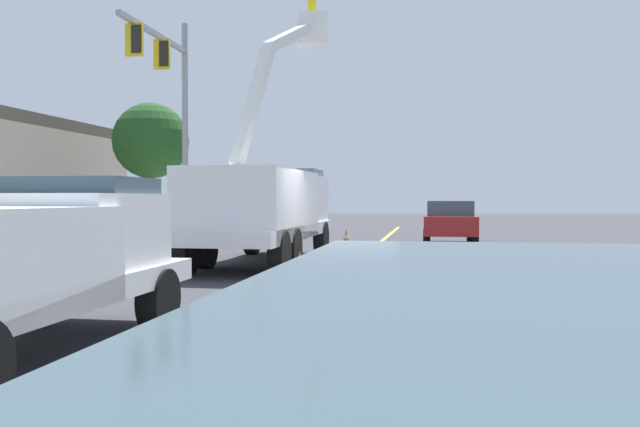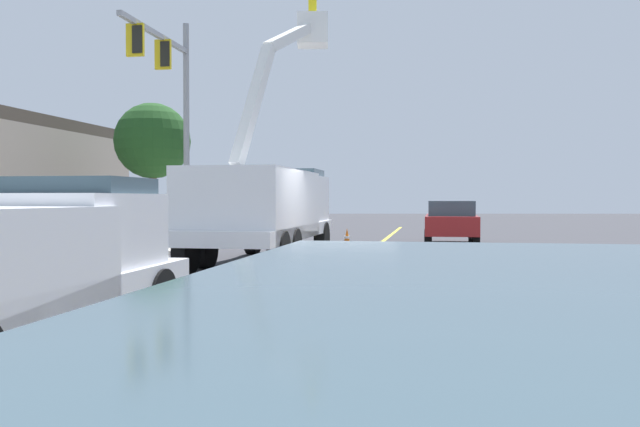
{
  "view_description": "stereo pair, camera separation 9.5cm",
  "coord_description": "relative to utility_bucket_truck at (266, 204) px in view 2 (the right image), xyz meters",
  "views": [
    {
      "loc": [
        -15.88,
        0.66,
        1.79
      ],
      "look_at": [
        0.89,
        0.58,
        1.4
      ],
      "focal_mm": 36.88,
      "sensor_mm": 36.0,
      "label": 1
    },
    {
      "loc": [
        -15.88,
        0.56,
        1.79
      ],
      "look_at": [
        0.89,
        0.58,
        1.4
      ],
      "focal_mm": 36.88,
      "sensor_mm": 36.0,
      "label": 2
    }
  ],
  "objects": [
    {
      "name": "ground",
      "position": [
        -2.26,
        -2.08,
        -1.63
      ],
      "size": [
        120.0,
        120.0,
        0.0
      ],
      "primitive_type": "plane",
      "color": "#38383D"
    },
    {
      "name": "sidewalk_far_side",
      "position": [
        -0.88,
        5.71,
        -1.57
      ],
      "size": [
        59.7,
        14.05,
        0.12
      ],
      "primitive_type": "cube",
      "rotation": [
        0.0,
        0.0,
        -0.18
      ],
      "color": "#B2ADA3",
      "rests_on": "ground"
    },
    {
      "name": "lane_centre_stripe",
      "position": [
        -2.26,
        -2.08,
        -1.63
      ],
      "size": [
        49.25,
        8.92,
        0.01
      ],
      "primitive_type": "cube",
      "rotation": [
        0.0,
        0.0,
        -0.18
      ],
      "color": "yellow",
      "rests_on": "ground"
    },
    {
      "name": "utility_bucket_truck",
      "position": [
        0.0,
        0.0,
        0.0
      ],
      "size": [
        8.51,
        3.9,
        7.68
      ],
      "color": "white",
      "rests_on": "ground"
    },
    {
      "name": "service_pickup_truck",
      "position": [
        -11.0,
        1.98,
        -0.51
      ],
      "size": [
        5.88,
        3.05,
        2.06
      ],
      "color": "white",
      "rests_on": "ground"
    },
    {
      "name": "passing_minivan",
      "position": [
        7.08,
        -6.53,
        -0.66
      ],
      "size": [
        5.06,
        2.71,
        1.69
      ],
      "color": "maroon",
      "rests_on": "ground"
    },
    {
      "name": "traffic_cone_mid_front",
      "position": [
        -5.45,
        -1.09,
        -1.25
      ],
      "size": [
        0.4,
        0.4,
        0.78
      ],
      "color": "black",
      "rests_on": "ground"
    },
    {
      "name": "traffic_cone_mid_rear",
      "position": [
        3.69,
        -2.39,
        -1.24
      ],
      "size": [
        0.4,
        0.4,
        0.79
      ],
      "color": "black",
      "rests_on": "ground"
    },
    {
      "name": "traffic_signal_mast",
      "position": [
        4.74,
        3.68,
        3.8
      ],
      "size": [
        5.22,
        1.12,
        8.21
      ],
      "color": "gray",
      "rests_on": "ground"
    },
    {
      "name": "street_tree_right",
      "position": [
        8.94,
        5.42,
        2.5
      ],
      "size": [
        3.11,
        3.11,
        5.71
      ],
      "color": "brown",
      "rests_on": "ground"
    }
  ]
}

